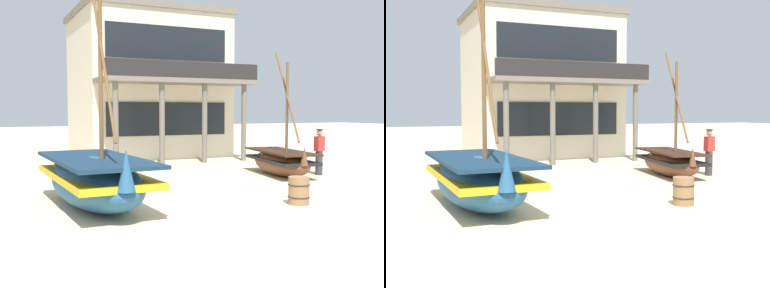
% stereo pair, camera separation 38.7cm
% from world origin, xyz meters
% --- Properties ---
extents(ground_plane, '(120.00, 120.00, 0.00)m').
position_xyz_m(ground_plane, '(0.00, 0.00, 0.00)').
color(ground_plane, beige).
extents(fishing_boat_near_left, '(2.09, 4.97, 6.24)m').
position_xyz_m(fishing_boat_near_left, '(-3.01, 0.10, 0.68)').
color(fishing_boat_near_left, '#23517A').
rests_on(fishing_boat_near_left, ground).
extents(fishing_boat_centre_large, '(2.05, 3.94, 4.49)m').
position_xyz_m(fishing_boat_centre_large, '(4.44, 2.90, 0.51)').
color(fishing_boat_centre_large, brown).
rests_on(fishing_boat_centre_large, ground).
extents(fisherman_by_hull, '(0.39, 0.28, 1.68)m').
position_xyz_m(fisherman_by_hull, '(5.77, 2.39, 0.83)').
color(fisherman_by_hull, '#33333D').
rests_on(fisherman_by_hull, ground).
extents(wooden_barrel, '(0.56, 0.56, 0.70)m').
position_xyz_m(wooden_barrel, '(1.71, -1.69, 0.35)').
color(wooden_barrel, olive).
rests_on(wooden_barrel, ground).
extents(harbor_building_main, '(7.47, 8.40, 7.43)m').
position_xyz_m(harbor_building_main, '(2.75, 12.61, 3.72)').
color(harbor_building_main, beige).
rests_on(harbor_building_main, ground).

